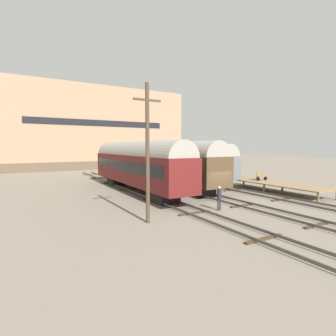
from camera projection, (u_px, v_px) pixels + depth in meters
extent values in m
plane|color=slate|center=(218.00, 200.00, 23.44)|extent=(200.00, 200.00, 0.00)
cube|color=#4C4742|center=(165.00, 204.00, 20.70)|extent=(0.08, 60.00, 0.16)
cube|color=#4C4742|center=(180.00, 202.00, 21.41)|extent=(0.08, 60.00, 0.16)
cube|color=#3D2D1E|center=(264.00, 239.00, 13.30)|extent=(2.60, 0.24, 0.10)
cube|color=#3D2D1E|center=(195.00, 213.00, 18.48)|extent=(2.60, 0.24, 0.10)
cube|color=#3D2D1E|center=(156.00, 198.00, 23.66)|extent=(2.60, 0.24, 0.10)
cube|color=#3D2D1E|center=(131.00, 189.00, 28.84)|extent=(2.60, 0.24, 0.10)
cube|color=#3D2D1E|center=(113.00, 183.00, 34.02)|extent=(2.60, 0.24, 0.10)
cube|color=#3D2D1E|center=(101.00, 178.00, 39.20)|extent=(2.60, 0.24, 0.10)
cube|color=#3D2D1E|center=(91.00, 174.00, 44.38)|extent=(2.60, 0.24, 0.10)
cube|color=#4C4742|center=(212.00, 198.00, 23.06)|extent=(0.08, 60.00, 0.16)
cube|color=#4C4742|center=(224.00, 197.00, 23.78)|extent=(0.08, 60.00, 0.16)
cube|color=#3D2D1E|center=(318.00, 225.00, 15.66)|extent=(2.60, 0.24, 0.10)
cube|color=#3D2D1E|center=(243.00, 205.00, 20.84)|extent=(2.60, 0.24, 0.10)
cube|color=#3D2D1E|center=(198.00, 194.00, 26.02)|extent=(2.60, 0.24, 0.10)
cube|color=#3D2D1E|center=(168.00, 186.00, 31.20)|extent=(2.60, 0.24, 0.10)
cube|color=#3D2D1E|center=(146.00, 180.00, 36.38)|extent=(2.60, 0.24, 0.10)
cube|color=#3D2D1E|center=(130.00, 176.00, 41.56)|extent=(2.60, 0.24, 0.10)
cube|color=#3D2D1E|center=(118.00, 173.00, 46.74)|extent=(2.60, 0.24, 0.10)
cube|color=#4C4742|center=(250.00, 194.00, 25.43)|extent=(0.08, 60.00, 0.16)
cube|color=#4C4742|center=(260.00, 192.00, 26.14)|extent=(0.08, 60.00, 0.16)
cube|color=#3D2D1E|center=(282.00, 199.00, 23.21)|extent=(2.60, 0.24, 0.10)
cube|color=#3D2D1E|center=(233.00, 190.00, 28.39)|extent=(2.60, 0.24, 0.10)
cube|color=#3D2D1E|center=(200.00, 183.00, 33.57)|extent=(2.60, 0.24, 0.10)
cube|color=#3D2D1E|center=(176.00, 178.00, 38.75)|extent=(2.60, 0.24, 0.10)
cube|color=#3D2D1E|center=(157.00, 175.00, 43.93)|extent=(2.60, 0.24, 0.10)
cube|color=#3D2D1E|center=(142.00, 172.00, 49.11)|extent=(2.60, 0.24, 0.10)
cube|color=black|center=(117.00, 180.00, 32.77)|extent=(1.80, 2.40, 1.00)
cube|color=black|center=(164.00, 197.00, 22.22)|extent=(1.80, 2.40, 1.00)
cube|color=#5B1919|center=(136.00, 169.00, 27.34)|extent=(2.93, 18.79, 2.87)
cube|color=black|center=(136.00, 165.00, 27.31)|extent=(2.97, 17.28, 1.03)
cylinder|color=gray|center=(136.00, 155.00, 27.22)|extent=(2.78, 18.41, 2.78)
cube|color=black|center=(154.00, 179.00, 34.42)|extent=(1.80, 2.40, 1.00)
cube|color=black|center=(201.00, 190.00, 25.55)|extent=(1.80, 2.40, 1.00)
cube|color=#4C3823|center=(174.00, 167.00, 29.83)|extent=(3.09, 15.81, 2.82)
cube|color=black|center=(174.00, 164.00, 29.80)|extent=(3.13, 14.55, 1.02)
cylinder|color=gray|center=(174.00, 155.00, 29.71)|extent=(2.94, 15.49, 2.94)
cube|color=black|center=(168.00, 174.00, 40.76)|extent=(1.80, 2.40, 1.00)
cube|color=black|center=(214.00, 182.00, 31.22)|extent=(1.80, 2.40, 1.00)
cube|color=slate|center=(188.00, 164.00, 35.84)|extent=(2.93, 17.01, 2.65)
cube|color=black|center=(188.00, 162.00, 35.82)|extent=(2.97, 15.65, 0.96)
cylinder|color=gray|center=(188.00, 155.00, 35.73)|extent=(2.79, 16.67, 2.79)
cube|color=#8C704C|center=(274.00, 183.00, 27.33)|extent=(3.20, 11.39, 0.10)
cylinder|color=brown|center=(318.00, 198.00, 21.86)|extent=(0.20, 0.20, 0.87)
cylinder|color=brown|center=(226.00, 182.00, 31.43)|extent=(0.20, 0.20, 0.87)
cylinder|color=brown|center=(244.00, 181.00, 32.88)|extent=(0.20, 0.20, 0.87)
cylinder|color=brown|center=(264.00, 189.00, 26.65)|extent=(0.20, 0.20, 0.87)
cylinder|color=brown|center=(282.00, 187.00, 28.09)|extent=(0.20, 0.20, 0.87)
cube|color=brown|center=(262.00, 177.00, 29.15)|extent=(1.40, 0.40, 0.06)
cube|color=brown|center=(261.00, 174.00, 29.28)|extent=(1.40, 0.06, 0.45)
cube|color=black|center=(258.00, 179.00, 28.87)|extent=(0.06, 0.40, 0.40)
cube|color=black|center=(265.00, 178.00, 29.47)|extent=(0.06, 0.40, 0.40)
cylinder|color=#282833|center=(218.00, 205.00, 19.35)|extent=(0.12, 0.12, 0.87)
cylinder|color=#282833|center=(220.00, 205.00, 19.45)|extent=(0.12, 0.12, 0.87)
cylinder|color=#232328|center=(219.00, 194.00, 19.33)|extent=(0.32, 0.32, 0.72)
sphere|color=tan|center=(219.00, 188.00, 19.29)|extent=(0.24, 0.24, 0.24)
cylinder|color=#473828|center=(148.00, 154.00, 15.95)|extent=(0.24, 0.24, 8.54)
cube|color=#473828|center=(147.00, 100.00, 15.68)|extent=(1.80, 0.12, 0.12)
cube|color=brown|center=(94.00, 164.00, 59.35)|extent=(39.85, 11.43, 1.74)
cube|color=#9E7F60|center=(93.00, 125.00, 58.64)|extent=(39.85, 11.43, 15.64)
cube|color=black|center=(100.00, 123.00, 53.66)|extent=(27.90, 0.10, 1.20)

